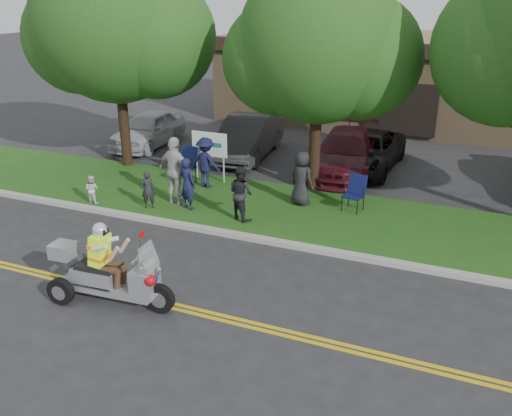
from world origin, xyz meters
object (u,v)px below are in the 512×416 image
at_px(spectator_adult_mid, 241,193).
at_px(parked_car_far_left, 148,129).
at_px(lawn_chair_a, 187,162).
at_px(spectator_adult_left, 187,184).
at_px(lawn_chair_b, 355,190).
at_px(spectator_adult_right, 175,171).
at_px(parked_car_left, 247,137).
at_px(trike_scooter, 107,275).
at_px(parked_car_mid, 364,151).
at_px(parked_car_right, 345,153).

distance_m(spectator_adult_mid, parked_car_far_left, 8.88).
relative_size(lawn_chair_a, spectator_adult_left, 0.77).
bearing_deg(spectator_adult_mid, lawn_chair_b, -120.99).
distance_m(spectator_adult_right, parked_car_far_left, 7.06).
height_order(spectator_adult_left, parked_car_left, spectator_adult_left).
distance_m(trike_scooter, parked_car_far_left, 12.16).
relative_size(trike_scooter, lawn_chair_b, 2.66).
bearing_deg(parked_car_mid, trike_scooter, -102.46).
relative_size(spectator_adult_mid, parked_car_left, 0.32).
xyz_separation_m(spectator_adult_left, parked_car_left, (-0.65, 5.80, -0.09)).
distance_m(lawn_chair_a, parked_car_far_left, 5.21).
relative_size(trike_scooter, parked_car_right, 0.55).
bearing_deg(trike_scooter, parked_car_far_left, 115.19).
xyz_separation_m(parked_car_left, parked_car_right, (3.97, -0.47, -0.05)).
xyz_separation_m(spectator_adult_mid, parked_car_mid, (2.11, 6.11, -0.21)).
height_order(trike_scooter, spectator_adult_left, trike_scooter).
bearing_deg(parked_car_right, spectator_adult_mid, -111.22).
bearing_deg(parked_car_right, spectator_adult_left, -126.92).
height_order(lawn_chair_b, parked_car_far_left, parked_car_far_left).
bearing_deg(parked_car_left, parked_car_mid, -2.93).
distance_m(trike_scooter, spectator_adult_left, 5.07).
relative_size(lawn_chair_b, parked_car_left, 0.22).
height_order(lawn_chair_a, parked_car_right, parked_car_right).
relative_size(parked_car_mid, parked_car_right, 0.95).
height_order(parked_car_far_left, parked_car_right, parked_car_right).
xyz_separation_m(spectator_adult_mid, parked_car_far_left, (-6.76, 5.75, -0.16)).
height_order(parked_car_left, parked_car_right, parked_car_left).
bearing_deg(spectator_adult_mid, spectator_adult_left, 20.76).
xyz_separation_m(lawn_chair_b, parked_car_far_left, (-9.52, 3.85, 0.03)).
bearing_deg(spectator_adult_left, lawn_chair_b, -139.99).
bearing_deg(parked_car_far_left, trike_scooter, -64.19).
bearing_deg(trike_scooter, spectator_adult_right, 101.23).
distance_m(parked_car_left, parked_car_mid, 4.51).
bearing_deg(parked_car_far_left, lawn_chair_a, -46.08).
distance_m(lawn_chair_b, parked_car_left, 6.53).
xyz_separation_m(lawn_chair_a, parked_car_mid, (5.05, 3.90, -0.10)).
distance_m(parked_car_left, parked_car_right, 4.00).
bearing_deg(parked_car_left, trike_scooter, -87.29).
height_order(lawn_chair_b, parked_car_right, parked_car_right).
bearing_deg(lawn_chair_a, parked_car_left, 94.92).
bearing_deg(lawn_chair_b, trike_scooter, -106.23).
bearing_deg(spectator_adult_right, lawn_chair_a, -57.77).
xyz_separation_m(trike_scooter, lawn_chair_b, (3.60, 6.77, 0.06)).
relative_size(spectator_adult_mid, parked_car_far_left, 0.37).
relative_size(lawn_chair_a, parked_car_left, 0.25).
xyz_separation_m(lawn_chair_a, parked_car_left, (0.55, 3.70, 0.02)).
bearing_deg(spectator_adult_mid, parked_car_mid, -84.65).
relative_size(spectator_adult_left, parked_car_left, 0.32).
bearing_deg(lawn_chair_a, spectator_adult_left, -46.90).
height_order(lawn_chair_a, lawn_chair_b, lawn_chair_a).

